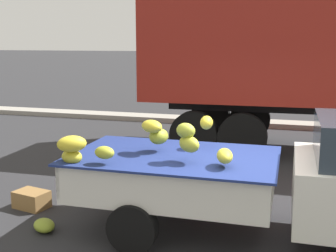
% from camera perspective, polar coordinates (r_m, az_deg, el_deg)
% --- Properties ---
extents(ground, '(220.00, 220.00, 0.00)m').
position_cam_1_polar(ground, '(6.13, 10.89, -14.38)').
color(ground, '#28282B').
extents(curb_strip, '(80.00, 0.80, 0.16)m').
position_cam_1_polar(curb_strip, '(13.98, 14.23, 0.22)').
color(curb_strip, gray).
rests_on(curb_strip, ground).
extents(pickup_truck, '(4.96, 1.88, 1.70)m').
position_cam_1_polar(pickup_truck, '(5.86, 19.72, -6.83)').
color(pickup_truck, silver).
rests_on(pickup_truck, ground).
extents(fallen_banana_bunch_near_tailgate, '(0.47, 0.46, 0.17)m').
position_cam_1_polar(fallen_banana_bunch_near_tailgate, '(6.48, -15.84, -12.35)').
color(fallen_banana_bunch_near_tailgate, olive).
rests_on(fallen_banana_bunch_near_tailgate, ground).
extents(produce_crate, '(0.58, 0.46, 0.27)m').
position_cam_1_polar(produce_crate, '(7.37, -17.36, -9.12)').
color(produce_crate, olive).
rests_on(produce_crate, ground).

